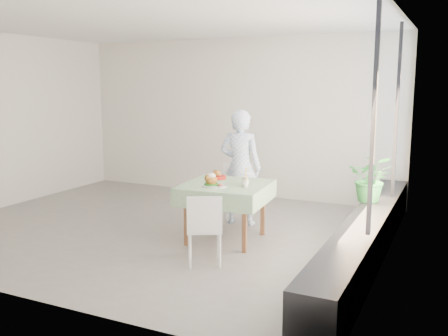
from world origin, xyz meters
The scene contains 17 objects.
floor centered at (0.00, 0.00, 0.00)m, with size 6.00×6.00×0.00m, color #63615D.
ceiling centered at (0.00, 0.00, 2.80)m, with size 6.00×6.00×0.00m, color white.
wall_back centered at (0.00, 2.50, 1.40)m, with size 6.00×0.02×2.80m, color silver.
wall_front centered at (0.00, -2.50, 1.40)m, with size 6.00×0.02×2.80m, color silver.
wall_left centered at (-3.00, 0.00, 1.40)m, with size 0.02×5.00×2.80m, color silver.
wall_right centered at (3.00, 0.00, 1.40)m, with size 0.02×5.00×2.80m, color silver.
window_pane centered at (2.97, 0.00, 1.65)m, with size 0.01×4.80×2.18m, color #D1E0F9.
window_ledge centered at (2.80, 0.00, 0.25)m, with size 0.40×4.80×0.50m, color black.
cafe_table centered at (1.04, -0.08, 0.46)m, with size 1.12×1.12×0.74m.
chair_far centered at (0.88, 0.58, 0.27)m, with size 0.50×0.50×0.89m.
chair_near centered at (1.19, -0.96, 0.25)m, with size 0.52×0.52×0.81m.
diner centered at (0.90, 0.71, 0.82)m, with size 0.60×0.39×1.65m, color #93B9EB.
main_dish centered at (0.97, -0.30, 0.80)m, with size 0.33×0.33×0.17m.
juice_cup_orange centered at (1.28, -0.01, 0.80)m, with size 0.09×0.09×0.25m.
juice_cup_lemonade centered at (1.34, -0.17, 0.80)m, with size 0.09×0.09×0.25m.
second_dish centered at (0.79, 0.17, 0.78)m, with size 0.25×0.25×0.12m.
potted_plant centered at (2.70, 0.75, 0.80)m, with size 0.55×0.48×0.61m, color #25702B.
Camera 1 is at (3.69, -5.69, 1.99)m, focal length 40.00 mm.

